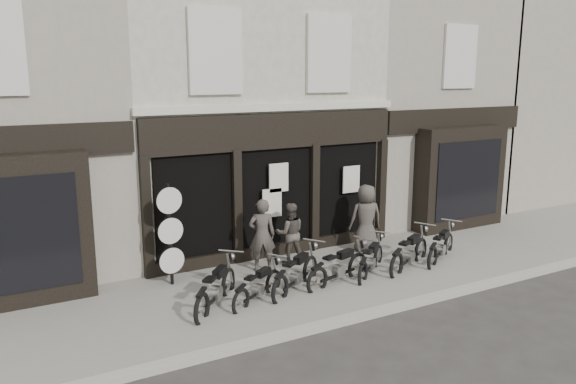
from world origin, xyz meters
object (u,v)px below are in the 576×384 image
motorcycle_5 (410,255)px  motorcycle_6 (441,249)px  motorcycle_0 (216,292)px  motorcycle_1 (258,289)px  advert_sign_post (171,239)px  motorcycle_2 (296,276)px  man_left (262,235)px  motorcycle_4 (371,263)px  man_centre (290,233)px  man_right (366,218)px  motorcycle_3 (339,270)px

motorcycle_5 → motorcycle_6: size_ratio=1.08×
motorcycle_0 → motorcycle_5: 5.16m
motorcycle_1 → advert_sign_post: (-1.35, 1.74, 0.86)m
motorcycle_2 → man_left: (-0.13, 1.46, 0.61)m
motorcycle_4 → motorcycle_2: bearing=143.3°
man_left → man_centre: bearing=-148.6°
motorcycle_6 → man_left: 4.77m
man_centre → man_right: (2.30, -0.13, 0.14)m
motorcycle_1 → motorcycle_3: 2.10m
motorcycle_4 → advert_sign_post: advert_sign_post is taller
man_centre → motorcycle_3: bearing=118.7°
motorcycle_2 → man_centre: bearing=32.6°
motorcycle_6 → man_left: (-4.48, 1.50, 0.63)m
man_centre → motorcycle_2: bearing=83.6°
motorcycle_3 → motorcycle_6: bearing=-14.5°
motorcycle_3 → motorcycle_4: (1.04, 0.13, -0.02)m
motorcycle_0 → motorcycle_6: size_ratio=0.92×
motorcycle_3 → man_left: man_left is taller
motorcycle_2 → motorcycle_5: motorcycle_5 is taller
motorcycle_0 → motorcycle_5: bearing=-47.7°
motorcycle_0 → man_right: 5.23m
motorcycle_6 → man_centre: size_ratio=1.20×
motorcycle_1 → man_centre: 2.57m
motorcycle_2 → man_right: 3.46m
man_right → advert_sign_post: 5.43m
motorcycle_6 → motorcycle_4: bearing=148.8°
advert_sign_post → motorcycle_1: bearing=-58.8°
motorcycle_6 → man_right: (-1.30, 1.55, 0.65)m
man_left → advert_sign_post: bearing=16.3°
motorcycle_0 → motorcycle_2: (1.93, -0.01, -0.00)m
man_centre → advert_sign_post: size_ratio=0.63×
motorcycle_2 → man_centre: 1.86m
motorcycle_6 → man_right: 2.13m
motorcycle_4 → man_centre: 2.18m
motorcycle_3 → advert_sign_post: advert_sign_post is taller
motorcycle_0 → man_left: (1.80, 1.45, 0.61)m
motorcycle_2 → man_right: man_right is taller
man_centre → man_right: man_right is taller
motorcycle_1 → man_centre: man_centre is taller
man_left → man_right: size_ratio=0.98×
motorcycle_1 → motorcycle_4: motorcycle_4 is taller
motorcycle_4 → motorcycle_6: size_ratio=0.90×
man_centre → motorcycle_6: bearing=173.2°
man_right → advert_sign_post: (-5.42, 0.09, 0.17)m
man_left → advert_sign_post: (-2.25, 0.14, 0.19)m
motorcycle_3 → man_centre: bearing=84.8°
motorcycle_6 → man_centre: (-3.60, 1.68, 0.51)m
motorcycle_0 → motorcycle_1: bearing=-56.2°
motorcycle_1 → motorcycle_2: 1.04m
motorcycle_1 → man_right: man_right is taller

